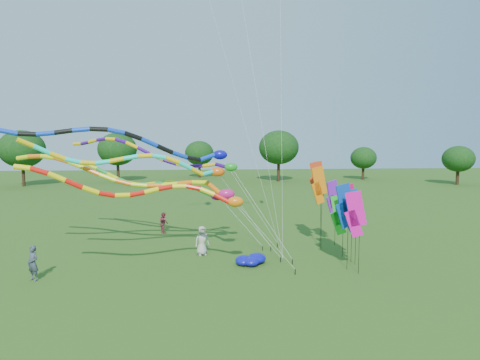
{
  "coord_description": "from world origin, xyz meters",
  "views": [
    {
      "loc": [
        -1.9,
        -18.07,
        7.01
      ],
      "look_at": [
        0.07,
        4.38,
        4.8
      ],
      "focal_mm": 30.0,
      "sensor_mm": 36.0,
      "label": 1
    }
  ],
  "objects": [
    {
      "name": "tube_kite_green",
      "position": [
        -5.11,
        9.4,
        4.15
      ],
      "size": [
        13.59,
        5.13,
        6.32
      ],
      "rotation": [
        0.0,
        0.0,
        -0.35
      ],
      "color": "black",
      "rests_on": "ground"
    },
    {
      "name": "tube_kite_blue",
      "position": [
        -5.56,
        5.02,
        6.82
      ],
      "size": [
        15.86,
        4.02,
        8.5
      ],
      "rotation": [
        0.0,
        0.0,
        0.27
      ],
      "color": "black",
      "rests_on": "ground"
    },
    {
      "name": "ground",
      "position": [
        0.0,
        0.0,
        0.0
      ],
      "size": [
        160.0,
        160.0,
        0.0
      ],
      "primitive_type": "plane",
      "color": "#265015",
      "rests_on": "ground"
    },
    {
      "name": "banner_pole_blue_a",
      "position": [
        5.57,
        2.65,
        3.51
      ],
      "size": [
        1.15,
        0.32,
        4.77
      ],
      "rotation": [
        0.0,
        0.0,
        0.21
      ],
      "color": "black",
      "rests_on": "ground"
    },
    {
      "name": "banner_pole_green",
      "position": [
        6.15,
        5.13,
        2.58
      ],
      "size": [
        1.16,
        0.28,
        3.83
      ],
      "rotation": [
        0.0,
        0.0,
        -0.17
      ],
      "color": "black",
      "rests_on": "ground"
    },
    {
      "name": "blue_nylon_heap",
      "position": [
        0.66,
        3.63,
        0.23
      ],
      "size": [
        1.49,
        1.41,
        0.49
      ],
      "color": "#0D10AC",
      "rests_on": "ground"
    },
    {
      "name": "person_a",
      "position": [
        -2.12,
        6.17,
        0.9
      ],
      "size": [
        1.01,
        0.8,
        1.8
      ],
      "primitive_type": "imported",
      "rotation": [
        0.0,
        0.0,
        0.3
      ],
      "color": "#B9B4A6",
      "rests_on": "ground"
    },
    {
      "name": "banner_pole_orange",
      "position": [
        5.36,
        6.84,
        4.16
      ],
      "size": [
        1.14,
        0.38,
        5.43
      ],
      "rotation": [
        0.0,
        0.0,
        0.26
      ],
      "color": "black",
      "rests_on": "ground"
    },
    {
      "name": "tube_kite_orange",
      "position": [
        -5.5,
        6.21,
        4.72
      ],
      "size": [
        15.72,
        3.81,
        6.84
      ],
      "rotation": [
        0.0,
        0.0,
        -0.25
      ],
      "color": "black",
      "rests_on": "ground"
    },
    {
      "name": "tube_kite_cyan",
      "position": [
        -4.74,
        4.19,
        5.76
      ],
      "size": [
        13.11,
        4.2,
        7.61
      ],
      "rotation": [
        0.0,
        0.0,
        0.34
      ],
      "color": "black",
      "rests_on": "ground"
    },
    {
      "name": "banner_pole_violet",
      "position": [
        6.55,
        7.61,
        3.2
      ],
      "size": [
        1.1,
        0.54,
        4.46
      ],
      "rotation": [
        0.0,
        0.0,
        0.41
      ],
      "color": "black",
      "rests_on": "ground"
    },
    {
      "name": "banner_pole_blue_b",
      "position": [
        6.32,
        3.51,
        3.1
      ],
      "size": [
        1.14,
        0.37,
        4.36
      ],
      "rotation": [
        0.0,
        0.0,
        -0.25
      ],
      "color": "black",
      "rests_on": "ground"
    },
    {
      "name": "banner_pole_red",
      "position": [
        5.52,
        7.72,
        4.43
      ],
      "size": [
        1.13,
        0.43,
        5.71
      ],
      "rotation": [
        0.0,
        0.0,
        -0.31
      ],
      "color": "black",
      "rests_on": "ground"
    },
    {
      "name": "banner_pole_magenta_b",
      "position": [
        6.26,
        3.94,
        3.33
      ],
      "size": [
        1.16,
        0.19,
        4.6
      ],
      "rotation": [
        0.0,
        0.0,
        0.09
      ],
      "color": "black",
      "rests_on": "ground"
    },
    {
      "name": "tube_kite_purple",
      "position": [
        -4.49,
        7.07,
        6.11
      ],
      "size": [
        13.66,
        6.44,
        7.84
      ],
      "rotation": [
        0.0,
        0.0,
        -0.42
      ],
      "color": "black",
      "rests_on": "ground"
    },
    {
      "name": "banner_pole_magenta_a",
      "position": [
        5.91,
        1.97,
        3.19
      ],
      "size": [
        1.14,
        0.4,
        4.45
      ],
      "rotation": [
        0.0,
        0.0,
        -0.29
      ],
      "color": "black",
      "rests_on": "ground"
    },
    {
      "name": "tube_kite_red",
      "position": [
        -4.05,
        1.43,
        4.56
      ],
      "size": [
        12.82,
        1.96,
        6.5
      ],
      "rotation": [
        0.0,
        0.0,
        0.1
      ],
      "color": "black",
      "rests_on": "ground"
    },
    {
      "name": "person_c",
      "position": [
        -5.07,
        12.46,
        0.79
      ],
      "size": [
        0.89,
        0.96,
        1.57
      ],
      "primitive_type": "imported",
      "rotation": [
        0.0,
        0.0,
        2.07
      ],
      "color": "#8F3440",
      "rests_on": "ground"
    },
    {
      "name": "person_b",
      "position": [
        -10.54,
        2.34,
        0.89
      ],
      "size": [
        0.78,
        0.72,
        1.79
      ],
      "primitive_type": "imported",
      "rotation": [
        0.0,
        0.0,
        -0.59
      ],
      "color": "#393F50",
      "rests_on": "ground"
    },
    {
      "name": "tree_ring",
      "position": [
        -1.21,
        0.84,
        5.57
      ],
      "size": [
        116.57,
        118.19,
        9.6
      ],
      "color": "#382314",
      "rests_on": "ground"
    }
  ]
}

